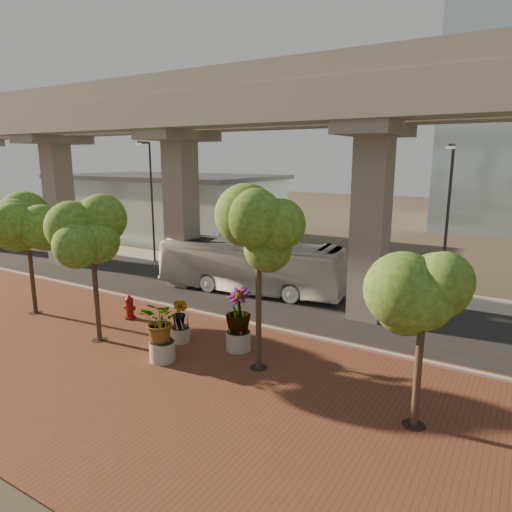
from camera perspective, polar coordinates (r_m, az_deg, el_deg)
The scene contains 18 objects.
ground at distance 24.81m, azimuth -1.30°, elevation -6.62°, with size 160.00×160.00×0.00m, color #3A362A.
brick_plaza at distance 19.05m, azimuth -14.73°, elevation -12.96°, with size 70.00×13.00×0.06m, color brown.
asphalt_road at distance 26.43m, azimuth 1.05°, elevation -5.39°, with size 90.00×8.00×0.04m, color black.
curb_strip at distance 23.22m, azimuth -3.98°, elevation -7.78°, with size 70.00×0.25×0.16m, color #A19E96.
far_sidewalk at distance 31.11m, azimuth 6.18°, elevation -2.73°, with size 90.00×3.00×0.06m, color #A19E96.
transit_viaduct at distance 25.21m, azimuth 1.12°, elevation 10.56°, with size 72.00×5.60×12.40m.
station_pavilion at distance 48.69m, azimuth -11.09°, elevation 6.31°, with size 23.00×13.00×6.30m.
transit_bus at distance 27.48m, azimuth -0.74°, elevation -1.25°, with size 2.72×11.59×3.23m, color white.
fire_hydrant at distance 23.88m, azimuth -15.51°, elevation -6.21°, with size 0.61×0.55×1.21m.
planter_front at distance 18.50m, azimuth -11.76°, elevation -8.39°, with size 2.27×2.27×2.49m.
planter_right at distance 19.07m, azimuth -2.24°, elevation -7.14°, with size 2.51×2.51×2.69m.
planter_left at distance 20.31m, azimuth -9.47°, elevation -7.33°, with size 1.81×1.81×1.99m.
street_tree_far_west at distance 25.67m, azimuth -26.73°, elevation 3.18°, with size 4.08×4.08×6.37m.
street_tree_near_west at distance 20.49m, azimuth -19.89°, elevation 2.91°, with size 3.43×3.43×6.48m.
street_tree_near_east at distance 16.55m, azimuth 0.34°, elevation 2.23°, with size 3.42×3.42×6.66m.
street_tree_far_east at distance 13.88m, azimuth 20.23°, elevation -5.09°, with size 3.34×3.34×5.53m.
streetlamp_west at distance 35.87m, azimuth -13.05°, elevation 7.60°, with size 0.45×1.32×9.14m.
streetlamp_east at distance 25.98m, azimuth 22.79°, elevation 4.70°, with size 0.43×1.25×8.64m.
Camera 1 is at (12.69, -19.77, 7.99)m, focal length 32.00 mm.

